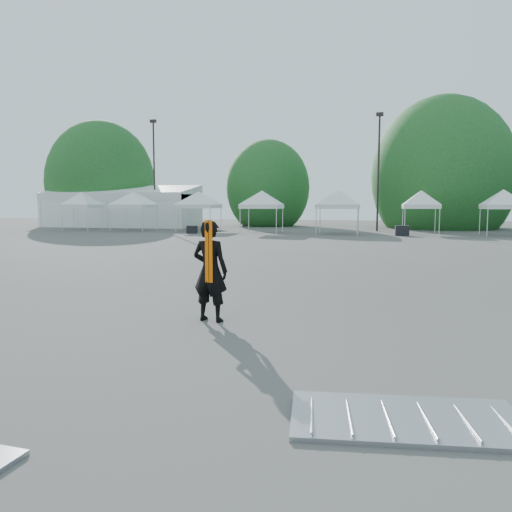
# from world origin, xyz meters

# --- Properties ---
(ground) EXTENTS (120.00, 120.00, 0.00)m
(ground) POSITION_xyz_m (0.00, 0.00, 0.00)
(ground) COLOR #474442
(ground) RESTS_ON ground
(marquee) EXTENTS (15.00, 6.25, 4.23)m
(marquee) POSITION_xyz_m (-22.00, 35.00, 1.97)
(marquee) COLOR white
(marquee) RESTS_ON ground
(light_pole_west) EXTENTS (0.60, 0.25, 10.30)m
(light_pole_west) POSITION_xyz_m (-18.00, 34.00, 5.77)
(light_pole_west) COLOR black
(light_pole_west) RESTS_ON ground
(light_pole_east) EXTENTS (0.60, 0.25, 9.80)m
(light_pole_east) POSITION_xyz_m (3.00, 32.00, 5.52)
(light_pole_east) COLOR black
(light_pole_east) RESTS_ON ground
(tree_far_w) EXTENTS (4.80, 4.80, 7.30)m
(tree_far_w) POSITION_xyz_m (-26.00, 38.00, 4.54)
(tree_far_w) COLOR #382314
(tree_far_w) RESTS_ON ground
(tree_mid_w) EXTENTS (4.16, 4.16, 6.33)m
(tree_mid_w) POSITION_xyz_m (-8.00, 40.00, 3.93)
(tree_mid_w) COLOR #382314
(tree_mid_w) RESTS_ON ground
(tree_mid_e) EXTENTS (5.12, 5.12, 7.79)m
(tree_mid_e) POSITION_xyz_m (9.00, 39.00, 4.84)
(tree_mid_e) COLOR #382314
(tree_mid_e) RESTS_ON ground
(tent_a) EXTENTS (3.76, 3.76, 3.88)m
(tent_a) POSITION_xyz_m (-22.54, 28.65, 3.06)
(tent_a) COLOR silver
(tent_a) RESTS_ON ground
(tent_b) EXTENTS (4.40, 4.40, 3.88)m
(tent_b) POSITION_xyz_m (-17.36, 28.23, 3.06)
(tent_b) COLOR silver
(tent_b) RESTS_ON ground
(tent_c) EXTENTS (4.52, 4.52, 3.88)m
(tent_c) POSITION_xyz_m (-11.70, 28.80, 3.06)
(tent_c) COLOR silver
(tent_c) RESTS_ON ground
(tent_d) EXTENTS (4.28, 4.28, 3.88)m
(tent_d) POSITION_xyz_m (-5.89, 27.14, 3.06)
(tent_d) COLOR silver
(tent_d) RESTS_ON ground
(tent_e) EXTENTS (4.52, 4.52, 3.88)m
(tent_e) POSITION_xyz_m (0.02, 27.12, 3.06)
(tent_e) COLOR silver
(tent_e) RESTS_ON ground
(tent_f) EXTENTS (3.77, 3.77, 3.88)m
(tent_f) POSITION_xyz_m (6.18, 28.94, 3.06)
(tent_f) COLOR silver
(tent_f) RESTS_ON ground
(tent_g) EXTENTS (3.78, 3.78, 3.88)m
(tent_g) POSITION_xyz_m (11.63, 27.47, 3.06)
(tent_g) COLOR silver
(tent_g) RESTS_ON ground
(man) EXTENTS (0.80, 0.60, 2.00)m
(man) POSITION_xyz_m (-0.69, -2.03, 1.00)
(man) COLOR black
(man) RESTS_ON ground
(barrier_mid) EXTENTS (2.55, 1.47, 0.08)m
(barrier_mid) POSITION_xyz_m (2.76, -5.96, 0.04)
(barrier_mid) COLOR #9EA1A6
(barrier_mid) RESTS_ON ground
(crate_west) EXTENTS (0.84, 0.70, 0.60)m
(crate_west) POSITION_xyz_m (-11.12, 25.50, 0.30)
(crate_west) COLOR black
(crate_west) RESTS_ON ground
(crate_mid) EXTENTS (0.97, 0.77, 0.74)m
(crate_mid) POSITION_xyz_m (4.67, 26.09, 0.37)
(crate_mid) COLOR black
(crate_mid) RESTS_ON ground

